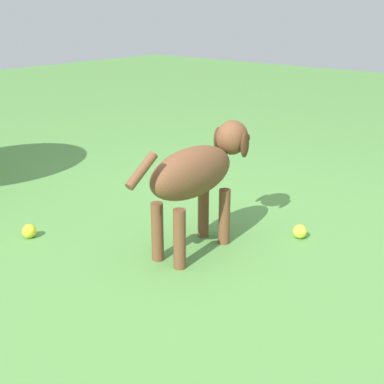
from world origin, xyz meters
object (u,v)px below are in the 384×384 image
Objects in this scene: tennis_ball_1 at (191,182)px; tennis_ball_2 at (300,232)px; dog at (199,172)px; tennis_ball_0 at (29,231)px.

tennis_ball_2 is at bearing 166.26° from tennis_ball_1.
dog reaches higher than tennis_ball_0.
dog is 12.10× the size of tennis_ball_2.
tennis_ball_2 is (-0.96, -0.82, 0.00)m from tennis_ball_0.
tennis_ball_0 is 1.00× the size of tennis_ball_2.
tennis_ball_1 is 0.87m from tennis_ball_2.
tennis_ball_1 is 1.00× the size of tennis_ball_2.
dog is at bearing 133.17° from tennis_ball_1.
tennis_ball_2 is (-0.30, -0.38, -0.32)m from dog.
tennis_ball_1 is (-0.11, -1.03, 0.00)m from tennis_ball_0.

